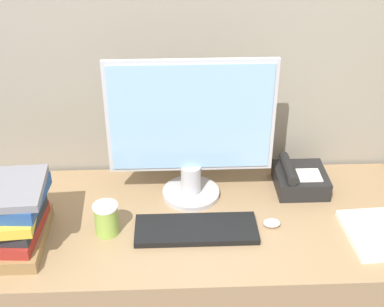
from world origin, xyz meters
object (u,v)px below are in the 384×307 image
Objects in this scene: mouse at (272,223)px; coffee_cup at (106,219)px; desk_telephone at (300,179)px; monitor at (191,133)px; keyboard at (196,229)px; book_stack at (8,215)px.

coffee_cup reaches higher than mouse.
mouse is at bearing -122.16° from desk_telephone.
mouse is at bearing -35.70° from monitor.
desk_telephone reaches higher than keyboard.
keyboard is 0.30m from coffee_cup.
coffee_cup is 0.73m from desk_telephone.
monitor is at bearing 92.67° from keyboard.
book_stack is (-0.59, -0.03, 0.10)m from keyboard.
desk_telephone is at bearing 57.84° from mouse.
keyboard is 2.13× the size of desk_telephone.
book_stack reaches higher than coffee_cup.
coffee_cup is at bearing -161.45° from desk_telephone.
coffee_cup is at bearing 178.06° from keyboard.
book_stack is at bearing -177.08° from keyboard.
coffee_cup is 0.31m from book_stack.
monitor reaches higher than book_stack.
mouse is 0.55m from coffee_cup.
keyboard is at bearing -87.33° from monitor.
monitor reaches higher than mouse.
coffee_cup is 0.58× the size of desk_telephone.
coffee_cup is at bearing -144.57° from monitor.
mouse is 0.86m from book_stack.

